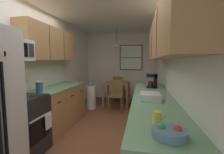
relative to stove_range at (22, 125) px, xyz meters
The scene contains 23 objects.
ground_plane 1.80m from the stove_range, 55.19° to the left, with size 12.00×12.00×0.00m, color brown.
wall_left 1.68m from the stove_range, 103.96° to the left, with size 0.10×9.00×2.55m, color white.
wall_right 2.86m from the stove_range, 31.39° to the left, with size 0.10×9.00×2.55m, color white.
wall_back 4.28m from the stove_range, 76.30° to the left, with size 4.40×0.10×2.55m, color white.
ceiling_slab 2.74m from the stove_range, 55.19° to the left, with size 4.40×9.00×0.08m, color white.
stove_range is the anchor object (origin of this frame).
microwave_over_range 1.16m from the stove_range, behind, with size 0.39×0.59×0.33m.
counter_left 1.16m from the stove_range, 90.27° to the left, with size 0.64×1.69×0.90m.
upper_cabinets_left 1.76m from the stove_range, 97.44° to the left, with size 0.33×1.77×0.69m.
counter_right 2.04m from the stove_range, 12.44° to the left, with size 0.64×3.09×0.90m.
upper_cabinets_right 2.55m from the stove_range, 10.35° to the left, with size 0.33×2.77×0.62m.
dining_table 3.24m from the stove_range, 71.94° to the left, with size 0.81×0.78×0.75m.
dining_chair_near 2.70m from the stove_range, 66.35° to the left, with size 0.40×0.40×0.90m.
dining_chair_far 3.80m from the stove_range, 75.19° to the left, with size 0.44×0.44×0.90m.
pendant_light 3.56m from the stove_range, 71.94° to the left, with size 0.28×0.28×0.64m.
back_window 4.40m from the stove_range, 70.64° to the left, with size 0.85×0.05×0.96m.
trash_bin 2.53m from the stove_range, 83.30° to the left, with size 0.29×0.29×0.69m, color white.
storage_canister 0.71m from the stove_range, 90.68° to the left, with size 0.12×0.12×0.20m.
dish_towel 0.39m from the stove_range, 24.30° to the left, with size 0.02×0.16×0.24m, color white.
coffee_maker 2.53m from the stove_range, 33.60° to the left, with size 0.22×0.18×0.29m.
mug_by_coffeemaker 2.10m from the stove_range, 17.80° to the right, with size 0.11×0.08×0.11m.
fruit_bowl 2.24m from the stove_range, 23.46° to the right, with size 0.26×0.26×0.09m.
dish_rack 2.01m from the stove_range, ahead, with size 0.28×0.34×0.10m, color silver.
Camera 1 is at (0.81, -2.47, 1.46)m, focal length 25.16 mm.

